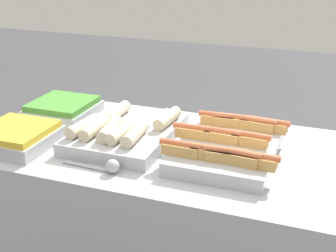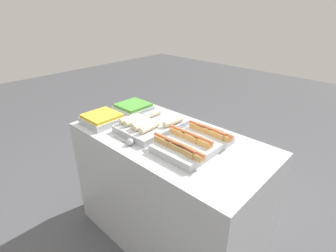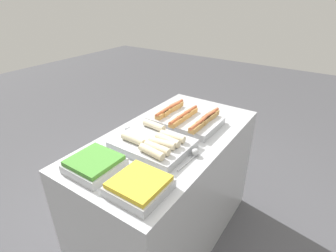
{
  "view_description": "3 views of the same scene",
  "coord_description": "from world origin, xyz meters",
  "views": [
    {
      "loc": [
        0.54,
        -1.48,
        1.66
      ],
      "look_at": [
        -0.01,
        0.0,
        1.02
      ],
      "focal_mm": 50.0,
      "sensor_mm": 36.0,
      "label": 1
    },
    {
      "loc": [
        1.1,
        -1.18,
        1.79
      ],
      "look_at": [
        -0.01,
        0.0,
        1.02
      ],
      "focal_mm": 28.0,
      "sensor_mm": 36.0,
      "label": 2
    },
    {
      "loc": [
        -1.27,
        -0.86,
        1.81
      ],
      "look_at": [
        -0.01,
        0.0,
        1.02
      ],
      "focal_mm": 28.0,
      "sensor_mm": 36.0,
      "label": 3
    }
  ],
  "objects": [
    {
      "name": "tray_side_front",
      "position": [
        -0.53,
        -0.19,
        0.97
      ],
      "size": [
        0.26,
        0.26,
        0.07
      ],
      "color": "#B7BABF",
      "rests_on": "counter"
    },
    {
      "name": "tray_hotdogs",
      "position": [
        0.22,
        -0.0,
        0.98
      ],
      "size": [
        0.4,
        0.48,
        0.1
      ],
      "color": "#B7BABF",
      "rests_on": "counter"
    },
    {
      "name": "serving_spoon_near",
      "position": [
        -0.12,
        -0.26,
        0.96
      ],
      "size": [
        0.21,
        0.05,
        0.05
      ],
      "color": "#B2B5BA",
      "rests_on": "counter"
    },
    {
      "name": "serving_spoon_far",
      "position": [
        -0.13,
        0.26,
        0.96
      ],
      "size": [
        0.2,
        0.05,
        0.05
      ],
      "color": "#B2B5BA",
      "rests_on": "counter"
    },
    {
      "name": "counter",
      "position": [
        0.0,
        0.0,
        0.47
      ],
      "size": [
        1.43,
        0.74,
        0.94
      ],
      "color": "#B7BABF",
      "rests_on": "ground_plane"
    },
    {
      "name": "tray_wraps",
      "position": [
        -0.18,
        -0.01,
        0.97
      ],
      "size": [
        0.35,
        0.46,
        0.1
      ],
      "color": "#B7BABF",
      "rests_on": "counter"
    },
    {
      "name": "tray_side_back",
      "position": [
        -0.53,
        0.13,
        0.97
      ],
      "size": [
        0.26,
        0.26,
        0.07
      ],
      "color": "#B7BABF",
      "rests_on": "counter"
    }
  ]
}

